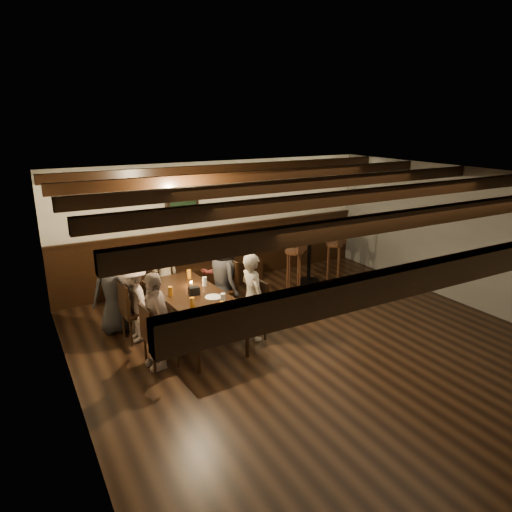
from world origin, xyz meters
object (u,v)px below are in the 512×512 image
person_bench_left (113,292)px  person_right_far (252,297)px  chair_left_far (160,347)px  bar_stool_left (294,269)px  person_left_near (133,302)px  bar_stool_right (334,261)px  person_right_near (223,277)px  dining_table (193,297)px  chair_right_near (222,300)px  person_bench_right (218,272)px  person_left_far (156,320)px  person_bench_centre (165,279)px  chair_right_far (251,321)px  high_top_table (309,248)px  chair_left_near (137,322)px

person_bench_left → person_right_far: (1.74, -1.23, 0.02)m
chair_left_far → person_right_far: size_ratio=0.66×
bar_stool_left → person_right_far: bearing=-164.0°
person_left_near → bar_stool_right: size_ratio=1.08×
chair_left_far → person_right_near: person_right_near is taller
dining_table → chair_right_near: (0.69, 0.50, -0.36)m
person_right_near → bar_stool_left: bearing=-78.8°
person_bench_right → bar_stool_right: person_bench_right is taller
dining_table → bar_stool_left: (2.44, 0.96, -0.25)m
person_bench_left → bar_stool_right: bearing=178.4°
chair_left_far → person_left_far: bearing=-90.0°
person_bench_centre → person_right_far: 1.68m
chair_right_far → bar_stool_left: bar_stool_left is taller
dining_table → person_bench_left: (-0.96, 0.84, -0.02)m
person_right_near → bar_stool_left: size_ratio=1.24×
dining_table → person_left_near: bearing=149.0°
chair_left_far → high_top_table: size_ratio=0.79×
chair_right_near → person_right_near: 0.40m
dining_table → person_bench_left: size_ratio=1.53×
person_left_near → bar_stool_right: (4.21, 0.62, -0.19)m
bar_stool_right → bar_stool_left: bearing=168.7°
chair_left_near → high_top_table: 3.79m
chair_right_near → bar_stool_right: size_ratio=0.87×
person_left_far → high_top_table: size_ratio=1.20×
high_top_table → person_bench_left: bearing=-175.1°
chair_right_far → person_bench_centre: person_bench_centre is taller
person_left_far → bar_stool_left: 3.49m
person_left_near → person_left_far: person_left_far is taller
person_right_far → high_top_table: size_ratio=1.20×
chair_left_near → chair_left_far: (0.06, -0.90, -0.01)m
person_bench_left → person_left_far: 1.36m
dining_table → person_right_near: person_right_near is taller
chair_right_far → person_right_near: (-0.03, 0.90, 0.42)m
chair_left_far → person_right_far: 1.52m
person_bench_left → chair_left_near: bearing=111.9°
bar_stool_left → bar_stool_right: 1.00m
chair_left_far → bar_stool_left: bearing=111.2°
chair_right_near → person_left_near: (-1.47, -0.10, 0.31)m
dining_table → high_top_table: size_ratio=1.79×
person_left_far → bar_stool_right: person_left_far is taller
high_top_table → bar_stool_left: 0.62m
chair_left_near → person_right_far: 1.76m
chair_left_near → chair_right_near: 1.44m
person_left_near → person_right_far: size_ratio=0.92×
person_right_far → chair_left_far: bearing=90.0°
chair_right_far → high_top_table: (2.19, 1.57, 0.45)m
dining_table → chair_right_far: (0.75, -0.40, -0.39)m
chair_left_far → chair_right_near: size_ratio=0.89×
high_top_table → bar_stool_left: bearing=-157.5°
person_bench_right → person_right_near: person_right_near is taller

